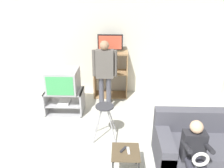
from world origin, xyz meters
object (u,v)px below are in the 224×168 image
snack_table (126,154)px  person_seated_child (195,152)px  tv_stand (65,101)px  television_flat (110,44)px  couch (204,148)px  remote_control_black (123,149)px  television_main (63,81)px  media_shelf (111,74)px  person_standing_adult (105,70)px  remote_control_white (128,151)px  folding_stool (105,113)px

snack_table → person_seated_child: bearing=-14.2°
tv_stand → television_flat: television_flat is taller
tv_stand → couch: 2.96m
snack_table → remote_control_black: bearing=134.9°
television_main → couch: (2.55, -1.51, -0.48)m
media_shelf → remote_control_black: bearing=-83.6°
couch → person_standing_adult: 2.42m
tv_stand → remote_control_black: size_ratio=5.70×
snack_table → remote_control_white: bearing=14.6°
television_flat → person_seated_child: bearing=-67.0°
folding_stool → person_seated_child: 1.64m
television_main → person_standing_adult: bearing=7.4°
remote_control_black → tv_stand: bearing=160.9°
remote_control_black → remote_control_white: (0.07, -0.02, 0.00)m
folding_stool → tv_stand: bearing=136.0°
media_shelf → snack_table: bearing=-83.0°
tv_stand → remote_control_black: tv_stand is taller
remote_control_white → television_main: bearing=122.2°
tv_stand → television_main: 0.50m
couch → person_seated_child: 0.68m
folding_stool → person_seated_child: (1.25, -1.06, 0.07)m
media_shelf → remote_control_black: media_shelf is taller
person_seated_child → couch: bearing=54.3°
folding_stool → couch: couch is taller
snack_table → media_shelf: bearing=97.0°
remote_control_black → person_standing_adult: (-0.39, 1.85, 0.58)m
couch → folding_stool: bearing=160.1°
television_flat → couch: 3.07m
television_main → person_standing_adult: 0.92m
folding_stool → person_standing_adult: 1.14m
folding_stool → television_flat: bearing=89.3°
tv_stand → person_standing_adult: (0.90, 0.12, 0.72)m
remote_control_black → remote_control_white: 0.08m
television_main → person_seated_child: 2.97m
television_flat → person_standing_adult: bearing=-96.3°
tv_stand → remote_control_white: bearing=-52.3°
television_main → couch: size_ratio=0.42×
media_shelf → television_main: bearing=-138.5°
person_seated_child → person_standing_adult: bearing=121.9°
media_shelf → person_standing_adult: person_standing_adult is taller
television_main → remote_control_white: size_ratio=4.42×
snack_table → person_standing_adult: (-0.42, 1.88, 0.64)m
tv_stand → media_shelf: bearing=41.4°
television_flat → person_seated_child: size_ratio=0.59×
media_shelf → person_standing_adult: 0.85m
television_flat → snack_table: television_flat is taller
couch → tv_stand: bearing=149.5°
media_shelf → snack_table: media_shelf is taller
snack_table → person_standing_adult: bearing=102.6°
remote_control_white → folding_stool: bearing=110.3°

